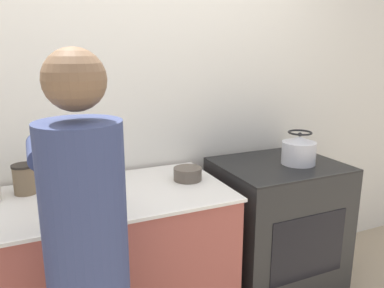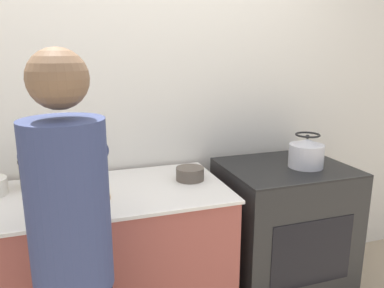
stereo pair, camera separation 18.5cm
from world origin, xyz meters
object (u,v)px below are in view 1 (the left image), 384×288
Objects in this scene: oven at (275,231)px; knife at (71,198)px; cutting_board at (77,199)px; kettle at (299,150)px; canister_jar at (25,179)px; person at (87,255)px.

knife is (-1.27, -0.01, 0.44)m from oven.
oven is at bearing -0.19° from cutting_board.
canister_jar is at bearing 170.09° from kettle.
cutting_board is at bearing 177.40° from kettle.
kettle is (1.37, 0.51, 0.12)m from person.
person is 7.80× the size of kettle.
canister_jar is at bearing 120.24° from knife.
oven is 0.57× the size of person.
oven is 1.31m from cutting_board.
kettle is 1.32× the size of canister_jar.
person is 0.56m from knife.
person reaches higher than canister_jar.
cutting_board is at bearing -42.28° from canister_jar.
kettle is at bearing -13.51° from knife.
kettle is 1.59m from canister_jar.
oven is 5.90× the size of canister_jar.
kettle is at bearing 20.35° from person.
oven is at bearing -11.11° from knife.
knife is 0.31m from canister_jar.
person is (-1.27, -0.57, 0.43)m from oven.
oven is at bearing 23.96° from person.
knife is (0.01, 0.56, 0.01)m from person.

